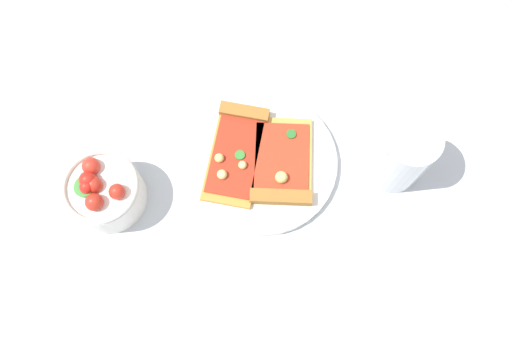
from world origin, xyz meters
TOP-DOWN VIEW (x-y plane):
  - ground_plane at (0.00, 0.00)m, footprint 2.40×2.40m
  - plate at (0.01, 0.01)m, footprint 0.23×0.23m
  - pizza_slice_near at (-0.01, 0.04)m, footprint 0.16×0.16m
  - pizza_slice_far at (0.03, -0.02)m, footprint 0.17×0.16m
  - salad_bowl at (0.23, -0.08)m, footprint 0.11×0.11m
  - soda_glass at (-0.15, 0.14)m, footprint 0.08×0.08m

SIDE VIEW (x-z plane):
  - ground_plane at x=0.00m, z-range 0.00..0.00m
  - plate at x=0.01m, z-range 0.00..0.01m
  - pizza_slice_far at x=0.03m, z-range 0.01..0.03m
  - pizza_slice_near at x=-0.01m, z-range 0.01..0.03m
  - salad_bowl at x=0.23m, z-range 0.00..0.08m
  - soda_glass at x=-0.15m, z-range 0.00..0.12m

